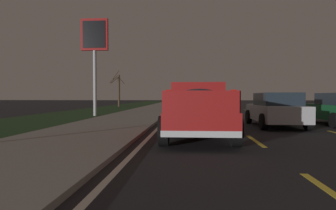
% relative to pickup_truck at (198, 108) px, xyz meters
% --- Properties ---
extents(ground, '(144.00, 144.00, 0.00)m').
position_rel_pickup_truck_xyz_m(ground, '(17.92, -3.50, -0.98)').
color(ground, black).
extents(sidewalk_shoulder, '(108.00, 4.00, 0.12)m').
position_rel_pickup_truck_xyz_m(sidewalk_shoulder, '(17.92, 3.95, -0.92)').
color(sidewalk_shoulder, gray).
rests_on(sidewalk_shoulder, ground).
extents(grass_verge, '(108.00, 6.00, 0.01)m').
position_rel_pickup_truck_xyz_m(grass_verge, '(17.92, 8.95, -0.98)').
color(grass_verge, '#1E3819').
rests_on(grass_verge, ground).
extents(lane_markings, '(108.02, 7.04, 0.01)m').
position_rel_pickup_truck_xyz_m(lane_markings, '(20.99, -0.41, -0.98)').
color(lane_markings, yellow).
rests_on(lane_markings, ground).
extents(pickup_truck, '(5.43, 2.29, 1.87)m').
position_rel_pickup_truck_xyz_m(pickup_truck, '(0.00, 0.00, 0.00)').
color(pickup_truck, maroon).
rests_on(pickup_truck, ground).
extents(sedan_silver, '(4.41, 2.03, 1.54)m').
position_rel_pickup_truck_xyz_m(sedan_silver, '(3.78, -3.62, -0.20)').
color(sedan_silver, '#B2B5BA').
rests_on(sedan_silver, ground).
extents(gas_price_sign, '(0.27, 1.90, 6.77)m').
position_rel_pickup_truck_xyz_m(gas_price_sign, '(10.50, 6.89, 4.10)').
color(gas_price_sign, '#99999E').
rests_on(gas_price_sign, ground).
extents(bare_tree_far, '(1.30, 1.96, 4.79)m').
position_rel_pickup_truck_xyz_m(bare_tree_far, '(29.13, 9.63, 1.36)').
color(bare_tree_far, '#423323').
rests_on(bare_tree_far, ground).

